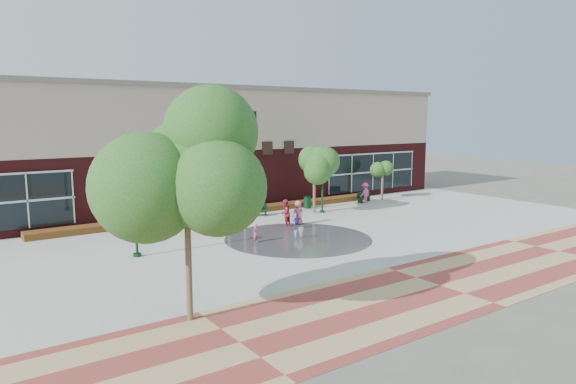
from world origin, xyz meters
TOP-DOWN VIEW (x-y plane):
  - ground at (0.00, 0.00)m, footprint 120.00×120.00m
  - plaza_concrete at (0.00, 4.00)m, footprint 46.00×18.00m
  - paver_band at (0.00, -7.00)m, footprint 46.00×6.00m
  - splash_pad at (0.00, 3.00)m, footprint 8.40×8.40m
  - library_building at (0.00, 17.48)m, footprint 44.40×10.40m
  - flower_bed at (0.00, 11.60)m, footprint 26.00×1.20m
  - flagpole_left at (-0.49, 10.26)m, footprint 1.03×0.23m
  - flagpole_right at (0.63, 10.06)m, footprint 0.85×0.16m
  - lamp_left at (-8.81, 4.54)m, footprint 0.45×0.45m
  - lamp_right at (6.22, 8.56)m, footprint 0.42×0.42m
  - bench_left at (-4.18, 10.54)m, footprint 1.68×0.51m
  - bench_mid at (1.49, 10.13)m, footprint 1.79×1.14m
  - bench_right at (11.92, 10.27)m, footprint 1.77×1.11m
  - trash_can at (6.41, 10.63)m, footprint 0.58×0.58m
  - tree_big_left at (-10.01, -4.47)m, footprint 4.92×4.92m
  - tree_mid at (5.71, 8.85)m, footprint 2.98×2.98m
  - tree_small_right at (14.07, 10.32)m, footprint 2.19×2.19m
  - water_jet_a at (0.13, 2.89)m, footprint 0.33×0.33m
  - water_jet_b at (-0.14, 3.06)m, footprint 0.20×0.20m
  - child_splash at (-2.49, 3.59)m, footprint 0.47×0.41m
  - adult_red at (1.27, 6.15)m, footprint 1.05×0.95m
  - adult_pink at (2.30, 6.15)m, footprint 0.80×0.54m
  - child_blue at (1.50, 5.16)m, footprint 0.59×0.45m
  - person_bench at (11.64, 9.80)m, footprint 1.17×0.79m

SIDE VIEW (x-z plane):
  - ground at x=0.00m, z-range 0.00..0.00m
  - flower_bed at x=0.00m, z-range -0.20..0.20m
  - water_jet_a at x=0.13m, z-range -0.32..0.32m
  - water_jet_b at x=-0.14m, z-range -0.23..0.23m
  - plaza_concrete at x=0.00m, z-range 0.00..0.01m
  - paver_band at x=0.00m, z-range 0.00..0.01m
  - splash_pad at x=0.00m, z-range 0.00..0.01m
  - bench_left at x=-4.18m, z-range -0.15..0.69m
  - bench_right at x=11.92m, z-range -0.15..0.71m
  - bench_mid at x=1.49m, z-range -0.15..0.72m
  - child_blue at x=1.50m, z-range 0.00..0.94m
  - trash_can at x=6.41m, z-range 0.01..0.96m
  - child_splash at x=-2.49m, z-range 0.00..1.09m
  - adult_pink at x=2.30m, z-range 0.00..1.58m
  - person_bench at x=11.64m, z-range 0.00..1.68m
  - adult_red at x=1.27m, z-range 0.00..1.75m
  - lamp_right at x=6.22m, z-range 0.49..4.50m
  - lamp_left at x=-8.81m, z-range 0.52..4.77m
  - tree_small_right at x=14.07m, z-range 0.86..4.60m
  - tree_mid at x=5.71m, z-range 1.15..6.18m
  - flagpole_right at x=0.63m, z-range 0.40..7.28m
  - library_building at x=0.00m, z-range 0.04..9.24m
  - flagpole_left at x=-0.49m, z-range 0.50..9.33m
  - tree_big_left at x=-10.01m, z-range 1.69..9.56m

